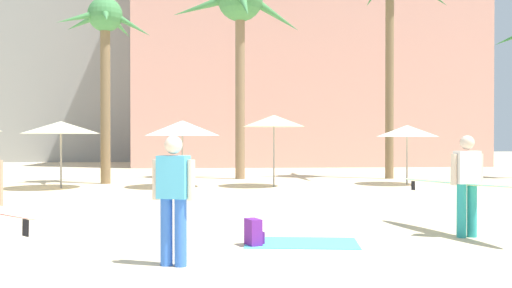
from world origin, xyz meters
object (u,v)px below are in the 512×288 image
at_px(beach_towel, 302,243).
at_px(backpack, 254,233).
at_px(person_mid_left, 463,182).
at_px(cafe_umbrella_3, 274,121).
at_px(person_near_left, 173,195).
at_px(palm_tree_center, 240,12).
at_px(cafe_umbrella_0, 61,127).
at_px(cafe_umbrella_4, 182,128).
at_px(palm_tree_far_left, 105,36).
at_px(cafe_umbrella_1, 407,131).

relative_size(beach_towel, backpack, 4.23).
bearing_deg(person_mid_left, beach_towel, -89.26).
relative_size(cafe_umbrella_3, person_near_left, 1.44).
bearing_deg(palm_tree_center, cafe_umbrella_0, -147.55).
bearing_deg(cafe_umbrella_0, cafe_umbrella_4, 1.50).
height_order(palm_tree_far_left, backpack, palm_tree_far_left).
relative_size(palm_tree_far_left, person_near_left, 3.99).
bearing_deg(cafe_umbrella_0, person_near_left, -68.64).
height_order(cafe_umbrella_4, backpack, cafe_umbrella_4).
bearing_deg(palm_tree_far_left, person_near_left, -75.63).
bearing_deg(cafe_umbrella_0, person_mid_left, -46.13).
height_order(backpack, person_mid_left, person_mid_left).
xyz_separation_m(palm_tree_center, backpack, (-0.43, -14.23, -6.62)).
relative_size(cafe_umbrella_4, person_mid_left, 0.80).
bearing_deg(person_mid_left, palm_tree_center, -175.73).
distance_m(cafe_umbrella_1, person_near_left, 14.36).
relative_size(cafe_umbrella_3, cafe_umbrella_4, 0.97).
bearing_deg(cafe_umbrella_1, cafe_umbrella_4, -176.27).
distance_m(cafe_umbrella_0, beach_towel, 12.24).
xyz_separation_m(cafe_umbrella_4, beach_towel, (2.47, -10.30, -2.00)).
distance_m(palm_tree_center, backpack, 15.70).
bearing_deg(cafe_umbrella_0, palm_tree_center, 32.45).
bearing_deg(cafe_umbrella_4, cafe_umbrella_0, -178.50).
height_order(palm_tree_far_left, cafe_umbrella_4, palm_tree_far_left).
xyz_separation_m(palm_tree_center, cafe_umbrella_3, (0.99, -3.77, -4.57)).
distance_m(palm_tree_center, cafe_umbrella_0, 8.70).
distance_m(palm_tree_far_left, person_mid_left, 14.89).
distance_m(person_mid_left, person_near_left, 5.15).
bearing_deg(beach_towel, cafe_umbrella_0, 122.38).
bearing_deg(backpack, palm_tree_far_left, 89.71).
xyz_separation_m(palm_tree_far_left, cafe_umbrella_1, (10.88, -1.23, -3.49)).
distance_m(palm_tree_center, person_mid_left, 15.17).
bearing_deg(backpack, person_mid_left, -11.13).
xyz_separation_m(cafe_umbrella_0, person_near_left, (4.55, -11.63, -1.09)).
height_order(cafe_umbrella_1, person_near_left, cafe_umbrella_1).
bearing_deg(person_near_left, cafe_umbrella_3, 7.49).
height_order(cafe_umbrella_0, person_near_left, cafe_umbrella_0).
height_order(palm_tree_far_left, cafe_umbrella_0, palm_tree_far_left).
bearing_deg(cafe_umbrella_3, palm_tree_far_left, 163.97).
height_order(cafe_umbrella_1, person_mid_left, cafe_umbrella_1).
distance_m(palm_tree_center, person_near_left, 16.68).
height_order(palm_tree_center, person_mid_left, palm_tree_center).
relative_size(cafe_umbrella_0, cafe_umbrella_3, 1.04).
distance_m(cafe_umbrella_0, person_mid_left, 13.51).
bearing_deg(palm_tree_center, cafe_umbrella_4, -119.29).
bearing_deg(cafe_umbrella_3, cafe_umbrella_0, -179.00).
bearing_deg(cafe_umbrella_3, person_mid_left, -77.30).
relative_size(palm_tree_far_left, beach_towel, 3.83).
relative_size(cafe_umbrella_1, cafe_umbrella_3, 0.88).
distance_m(palm_tree_far_left, cafe_umbrella_3, 7.02).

